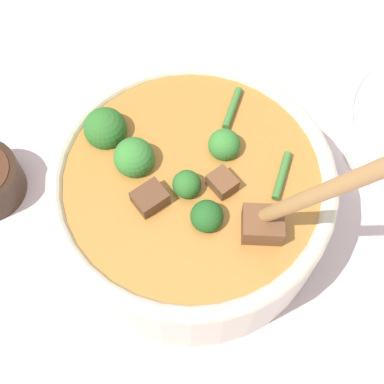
% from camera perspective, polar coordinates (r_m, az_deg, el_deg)
% --- Properties ---
extents(ground_plane, '(4.00, 4.00, 0.00)m').
position_cam_1_polar(ground_plane, '(0.57, -0.00, -2.90)').
color(ground_plane, silver).
extents(stew_bowl, '(0.28, 0.27, 0.29)m').
position_cam_1_polar(stew_bowl, '(0.52, -0.03, -0.36)').
color(stew_bowl, beige).
rests_on(stew_bowl, ground_plane).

